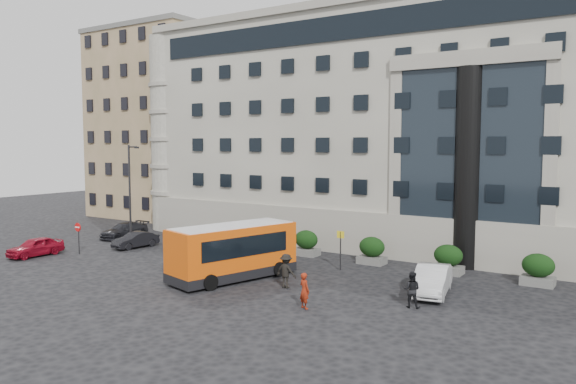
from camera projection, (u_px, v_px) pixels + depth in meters
name	position (u px, v px, depth m)	size (l,w,h in m)	color
ground	(224.00, 274.00, 34.94)	(120.00, 120.00, 0.00)	black
civic_building	(438.00, 133.00, 49.13)	(44.00, 24.00, 18.00)	gray
entrance_column	(469.00, 168.00, 36.33)	(1.80, 1.80, 13.00)	black
apartment_near	(174.00, 127.00, 63.87)	(14.00, 14.00, 20.00)	olive
apartment_far	(250.00, 123.00, 80.39)	(13.00, 13.00, 22.00)	brown
hedge_a	(249.00, 236.00, 43.53)	(1.80, 1.26, 1.84)	#5C5C59
hedge_b	(306.00, 243.00, 40.67)	(1.80, 1.26, 1.84)	#5C5C59
hedge_c	(372.00, 250.00, 37.81)	(1.80, 1.26, 1.84)	#5C5C59
hedge_d	(448.00, 259.00, 34.96)	(1.80, 1.26, 1.84)	#5C5C59
hedge_e	(538.00, 269.00, 32.10)	(1.80, 1.26, 1.84)	#5C5C59
street_lamp	(130.00, 192.00, 43.61)	(1.16, 0.18, 8.00)	#262628
bus_stop_sign	(340.00, 243.00, 35.91)	(0.50, 0.08, 2.52)	#262628
no_entry_sign	(78.00, 232.00, 41.08)	(0.64, 0.16, 2.32)	#262628
minibus	(233.00, 249.00, 33.53)	(4.69, 8.28, 3.27)	#D94F0A
red_truck	(209.00, 206.00, 59.67)	(3.16, 5.47, 2.77)	maroon
parked_car_a	(35.00, 247.00, 40.45)	(1.61, 4.01, 1.36)	maroon
parked_car_b	(136.00, 240.00, 43.72)	(1.29, 3.69, 1.21)	black
parked_car_c	(124.00, 230.00, 48.26)	(1.81, 4.45, 1.29)	black
parked_car_d	(196.00, 216.00, 57.42)	(2.26, 4.91, 1.36)	black
white_taxi	(432.00, 280.00, 30.24)	(1.66, 4.75, 1.57)	silver
pedestrian_a	(304.00, 291.00, 27.61)	(0.65, 0.43, 1.79)	maroon
pedestrian_b	(412.00, 290.00, 27.76)	(0.88, 0.68, 1.81)	black
pedestrian_c	(286.00, 271.00, 31.53)	(1.25, 0.72, 1.93)	black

